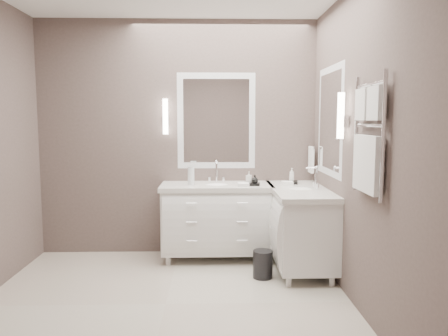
{
  "coord_description": "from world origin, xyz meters",
  "views": [
    {
      "loc": [
        0.4,
        -3.58,
        1.57
      ],
      "look_at": [
        0.52,
        0.7,
        1.09
      ],
      "focal_mm": 35.0,
      "sensor_mm": 36.0,
      "label": 1
    }
  ],
  "objects_px": {
    "vanity_back": "(217,216)",
    "towel_ladder": "(368,143)",
    "vanity_right": "(300,223)",
    "waste_bin": "(263,264)"
  },
  "relations": [
    {
      "from": "vanity_back",
      "to": "towel_ladder",
      "type": "relative_size",
      "value": 1.38
    },
    {
      "from": "vanity_back",
      "to": "waste_bin",
      "type": "height_order",
      "value": "vanity_back"
    },
    {
      "from": "vanity_right",
      "to": "towel_ladder",
      "type": "bearing_deg",
      "value": -80.16
    },
    {
      "from": "vanity_right",
      "to": "towel_ladder",
      "type": "distance_m",
      "value": 1.6
    },
    {
      "from": "vanity_right",
      "to": "waste_bin",
      "type": "height_order",
      "value": "vanity_right"
    },
    {
      "from": "towel_ladder",
      "to": "waste_bin",
      "type": "distance_m",
      "value": 1.73
    },
    {
      "from": "vanity_back",
      "to": "waste_bin",
      "type": "xyz_separation_m",
      "value": [
        0.45,
        -0.62,
        -0.35
      ]
    },
    {
      "from": "vanity_back",
      "to": "vanity_right",
      "type": "xyz_separation_m",
      "value": [
        0.88,
        -0.33,
        0.0
      ]
    },
    {
      "from": "vanity_back",
      "to": "vanity_right",
      "type": "relative_size",
      "value": 1.0
    },
    {
      "from": "vanity_right",
      "to": "waste_bin",
      "type": "xyz_separation_m",
      "value": [
        -0.43,
        -0.3,
        -0.35
      ]
    }
  ]
}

